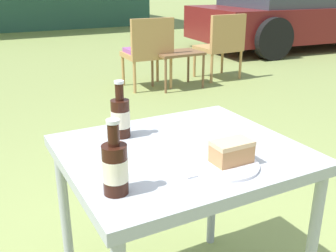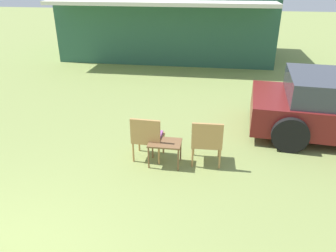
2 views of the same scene
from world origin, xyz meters
The scene contains 4 objects.
cabin_building centered at (0.57, 11.84, 1.39)m, with size 8.06×5.12×2.75m.
wicker_chair_cushioned centered at (1.41, 3.26, 0.48)m, with size 0.55×0.48×0.87m.
wicker_chair_plain centered at (2.49, 3.24, 0.49)m, with size 0.55×0.48×0.87m.
garden_side_table centered at (1.75, 3.13, 0.39)m, with size 0.58×0.41×0.45m.
Camera 2 is at (2.57, -1.93, 3.18)m, focal length 35.00 mm.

